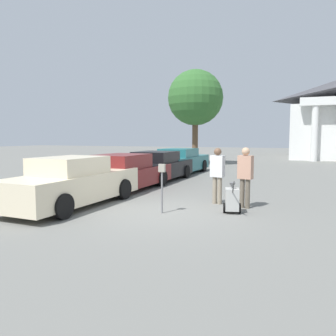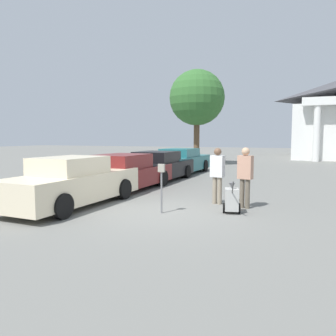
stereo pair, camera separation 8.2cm
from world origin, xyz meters
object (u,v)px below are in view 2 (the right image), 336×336
at_px(parked_car_cream, 74,183).
at_px(equipment_cart, 232,199).
at_px(person_worker, 217,172).
at_px(parking_meter, 161,179).
at_px(parked_car_teal, 181,162).
at_px(parked_car_black, 158,167).
at_px(person_supervisor, 245,174).
at_px(parked_car_maroon, 124,174).

xyz_separation_m(parked_car_cream, equipment_cart, (4.68, 0.80, -0.31)).
xyz_separation_m(person_worker, equipment_cart, (0.67, -1.09, -0.62)).
bearing_deg(parking_meter, person_worker, 58.53).
bearing_deg(parked_car_teal, equipment_cart, -60.30).
distance_m(parked_car_cream, parked_car_black, 6.34).
distance_m(parked_car_cream, parked_car_teal, 9.56).
bearing_deg(person_worker, person_supervisor, 174.16).
xyz_separation_m(person_worker, person_supervisor, (0.90, -0.30, 0.02)).
height_order(parked_car_maroon, parking_meter, parked_car_maroon).
bearing_deg(parked_car_black, parked_car_cream, -88.41).
height_order(parked_car_maroon, person_supervisor, person_supervisor).
distance_m(person_supervisor, equipment_cart, 1.04).
bearing_deg(parked_car_teal, parked_car_maroon, -88.41).
relative_size(parked_car_teal, equipment_cart, 5.25).
height_order(parked_car_maroon, parked_car_black, parked_car_maroon).
bearing_deg(parking_meter, person_supervisor, 37.02).
bearing_deg(equipment_cart, person_supervisor, 60.05).
bearing_deg(parked_car_black, person_supervisor, -42.48).
xyz_separation_m(parked_car_cream, parked_car_teal, (0.00, 9.56, -0.01)).
xyz_separation_m(parked_car_cream, person_worker, (4.00, 1.89, 0.31)).
bearing_deg(person_worker, parking_meter, 71.13).
distance_m(parked_car_cream, parking_meter, 2.90).
bearing_deg(equipment_cart, parked_car_cream, 175.80).
bearing_deg(parked_car_teal, parked_car_cream, -88.41).
bearing_deg(person_supervisor, parked_car_maroon, -1.93).
relative_size(parked_car_black, equipment_cart, 4.81).
xyz_separation_m(parked_car_maroon, equipment_cart, (4.68, -2.27, -0.28)).
distance_m(parked_car_black, person_worker, 6.00).
bearing_deg(parked_car_teal, parking_meter, -71.46).
distance_m(parked_car_black, parked_car_teal, 3.22).
relative_size(parked_car_maroon, parked_car_black, 1.08).
xyz_separation_m(parking_meter, person_supervisor, (2.01, 1.52, 0.08)).
bearing_deg(parked_car_black, parked_car_maroon, -88.41).
relative_size(parked_car_cream, parked_car_black, 1.01).
xyz_separation_m(parked_car_cream, parked_car_black, (-0.00, 6.33, -0.04)).
height_order(parked_car_cream, person_worker, person_worker).
xyz_separation_m(parked_car_black, equipment_cart, (4.68, -5.54, -0.27)).
bearing_deg(person_worker, parked_car_maroon, -3.80).
distance_m(person_worker, person_supervisor, 0.95).
bearing_deg(parked_car_black, person_worker, -46.41).
bearing_deg(person_supervisor, parked_car_teal, -43.55).
xyz_separation_m(parked_car_black, parked_car_teal, (0.00, 3.22, 0.03)).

